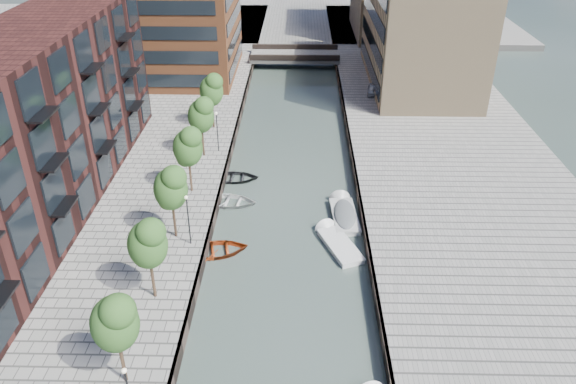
{
  "coord_description": "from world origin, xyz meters",
  "views": [
    {
      "loc": [
        0.85,
        -10.34,
        25.22
      ],
      "look_at": [
        0.0,
        27.54,
        3.5
      ],
      "focal_mm": 35.0,
      "sensor_mm": 36.0,
      "label": 1
    }
  ],
  "objects_px": {
    "tree_1": "(114,321)",
    "sloop_4": "(235,180)",
    "motorboat_4": "(344,213)",
    "car": "(373,89)",
    "tree_3": "(170,187)",
    "tree_4": "(188,146)",
    "bridge": "(295,56)",
    "tree_6": "(211,89)",
    "tree_5": "(201,114)",
    "tree_2": "(147,242)",
    "sloop_3": "(230,204)",
    "sloop_2": "(217,253)",
    "motorboat_2": "(336,242)"
  },
  "relations": [
    {
      "from": "tree_3",
      "to": "tree_4",
      "type": "height_order",
      "value": "same"
    },
    {
      "from": "sloop_2",
      "to": "tree_6",
      "type": "bearing_deg",
      "value": -4.72
    },
    {
      "from": "bridge",
      "to": "tree_4",
      "type": "relative_size",
      "value": 2.18
    },
    {
      "from": "tree_5",
      "to": "tree_1",
      "type": "bearing_deg",
      "value": -90.0
    },
    {
      "from": "sloop_2",
      "to": "car",
      "type": "bearing_deg",
      "value": -38.05
    },
    {
      "from": "sloop_4",
      "to": "tree_2",
      "type": "bearing_deg",
      "value": 167.8
    },
    {
      "from": "tree_2",
      "to": "sloop_4",
      "type": "xyz_separation_m",
      "value": [
        3.31,
        17.81,
        -5.31
      ]
    },
    {
      "from": "sloop_4",
      "to": "sloop_3",
      "type": "bearing_deg",
      "value": 178.64
    },
    {
      "from": "tree_2",
      "to": "tree_4",
      "type": "bearing_deg",
      "value": 90.0
    },
    {
      "from": "bridge",
      "to": "motorboat_4",
      "type": "distance_m",
      "value": 42.52
    },
    {
      "from": "sloop_2",
      "to": "motorboat_2",
      "type": "relative_size",
      "value": 0.86
    },
    {
      "from": "tree_6",
      "to": "motorboat_4",
      "type": "xyz_separation_m",
      "value": [
        13.13,
        -16.26,
        -5.08
      ]
    },
    {
      "from": "tree_6",
      "to": "motorboat_4",
      "type": "relative_size",
      "value": 1.02
    },
    {
      "from": "sloop_2",
      "to": "motorboat_4",
      "type": "relative_size",
      "value": 0.83
    },
    {
      "from": "sloop_2",
      "to": "motorboat_2",
      "type": "height_order",
      "value": "motorboat_2"
    },
    {
      "from": "tree_3",
      "to": "tree_5",
      "type": "bearing_deg",
      "value": 90.0
    },
    {
      "from": "tree_5",
      "to": "tree_6",
      "type": "bearing_deg",
      "value": 90.0
    },
    {
      "from": "motorboat_4",
      "to": "car",
      "type": "xyz_separation_m",
      "value": [
        5.33,
        27.15,
        1.34
      ]
    },
    {
      "from": "bridge",
      "to": "tree_5",
      "type": "height_order",
      "value": "tree_5"
    },
    {
      "from": "tree_3",
      "to": "car",
      "type": "relative_size",
      "value": 1.76
    },
    {
      "from": "tree_2",
      "to": "bridge",
      "type": "bearing_deg",
      "value": 81.05
    },
    {
      "from": "tree_5",
      "to": "motorboat_4",
      "type": "distance_m",
      "value": 16.85
    },
    {
      "from": "sloop_2",
      "to": "motorboat_4",
      "type": "distance_m",
      "value": 11.4
    },
    {
      "from": "sloop_4",
      "to": "motorboat_2",
      "type": "height_order",
      "value": "motorboat_2"
    },
    {
      "from": "tree_4",
      "to": "tree_6",
      "type": "height_order",
      "value": "same"
    },
    {
      "from": "tree_1",
      "to": "tree_6",
      "type": "distance_m",
      "value": 35.0
    },
    {
      "from": "tree_1",
      "to": "tree_2",
      "type": "bearing_deg",
      "value": 90.0
    },
    {
      "from": "tree_1",
      "to": "sloop_2",
      "type": "relative_size",
      "value": 1.22
    },
    {
      "from": "tree_1",
      "to": "motorboat_4",
      "type": "distance_m",
      "value": 23.44
    },
    {
      "from": "tree_4",
      "to": "tree_6",
      "type": "xyz_separation_m",
      "value": [
        0.0,
        14.0,
        0.0
      ]
    },
    {
      "from": "tree_3",
      "to": "motorboat_4",
      "type": "relative_size",
      "value": 1.02
    },
    {
      "from": "tree_1",
      "to": "tree_4",
      "type": "xyz_separation_m",
      "value": [
        0.0,
        21.0,
        0.0
      ]
    },
    {
      "from": "motorboat_4",
      "to": "tree_6",
      "type": "bearing_deg",
      "value": 128.92
    },
    {
      "from": "tree_5",
      "to": "sloop_4",
      "type": "relative_size",
      "value": 1.31
    },
    {
      "from": "tree_3",
      "to": "car",
      "type": "xyz_separation_m",
      "value": [
        18.46,
        31.89,
        -3.73
      ]
    },
    {
      "from": "tree_6",
      "to": "sloop_4",
      "type": "xyz_separation_m",
      "value": [
        3.31,
        -10.19,
        -5.31
      ]
    },
    {
      "from": "motorboat_2",
      "to": "tree_6",
      "type": "bearing_deg",
      "value": 121.14
    },
    {
      "from": "bridge",
      "to": "tree_2",
      "type": "distance_m",
      "value": 54.81
    },
    {
      "from": "tree_1",
      "to": "sloop_4",
      "type": "xyz_separation_m",
      "value": [
        3.31,
        24.81,
        -5.31
      ]
    },
    {
      "from": "tree_4",
      "to": "motorboat_4",
      "type": "relative_size",
      "value": 1.02
    },
    {
      "from": "car",
      "to": "tree_6",
      "type": "bearing_deg",
      "value": -141.83
    },
    {
      "from": "tree_6",
      "to": "sloop_2",
      "type": "relative_size",
      "value": 1.22
    },
    {
      "from": "tree_5",
      "to": "tree_6",
      "type": "xyz_separation_m",
      "value": [
        0.0,
        7.0,
        0.0
      ]
    },
    {
      "from": "sloop_2",
      "to": "motorboat_2",
      "type": "bearing_deg",
      "value": -93.9
    },
    {
      "from": "tree_5",
      "to": "motorboat_2",
      "type": "xyz_separation_m",
      "value": [
        12.29,
        -13.34,
        -5.2
      ]
    },
    {
      "from": "tree_5",
      "to": "motorboat_4",
      "type": "height_order",
      "value": "tree_5"
    },
    {
      "from": "tree_2",
      "to": "motorboat_4",
      "type": "xyz_separation_m",
      "value": [
        13.13,
        11.74,
        -5.08
      ]
    },
    {
      "from": "tree_1",
      "to": "tree_2",
      "type": "relative_size",
      "value": 1.0
    },
    {
      "from": "sloop_2",
      "to": "sloop_3",
      "type": "height_order",
      "value": "sloop_2"
    },
    {
      "from": "bridge",
      "to": "tree_1",
      "type": "xyz_separation_m",
      "value": [
        -8.5,
        -61.0,
        3.92
      ]
    }
  ]
}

